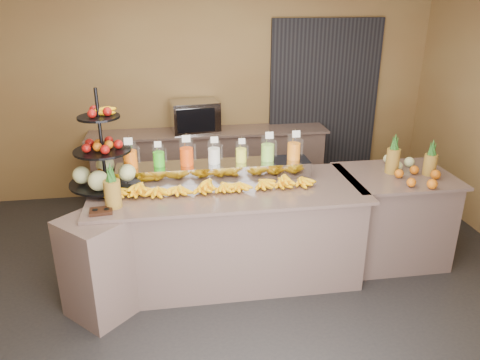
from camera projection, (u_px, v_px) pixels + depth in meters
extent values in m
plane|color=black|center=(233.00, 292.00, 4.36)|extent=(6.00, 6.00, 0.00)
cube|color=brown|center=(206.00, 91.00, 6.14)|extent=(6.00, 0.02, 2.80)
cube|color=black|center=(324.00, 103.00, 6.39)|extent=(1.50, 0.06, 2.20)
cube|color=gray|center=(228.00, 235.00, 4.47)|extent=(2.40, 0.90, 0.90)
cube|color=gray|center=(228.00, 190.00, 4.29)|extent=(2.50, 1.00, 0.03)
cube|color=gray|center=(99.00, 267.00, 3.94)|extent=(0.71, 0.71, 0.90)
cube|color=gray|center=(391.00, 218.00, 4.80)|extent=(1.00, 0.80, 0.90)
cube|color=gray|center=(397.00, 176.00, 4.62)|extent=(1.08, 0.88, 0.03)
cube|color=gray|center=(210.00, 165.00, 6.26)|extent=(3.00, 0.50, 0.90)
cube|color=gray|center=(209.00, 132.00, 6.08)|extent=(3.10, 0.55, 0.03)
cube|color=gray|center=(214.00, 171.00, 4.50)|extent=(1.85, 0.30, 0.15)
cylinder|color=silver|center=(130.00, 155.00, 4.32)|extent=(0.13, 0.13, 0.24)
cylinder|color=#F06305|center=(130.00, 159.00, 4.34)|extent=(0.12, 0.12, 0.17)
cylinder|color=gray|center=(128.00, 149.00, 4.31)|extent=(0.01, 0.01, 0.29)
cube|color=white|center=(128.00, 141.00, 4.21)|extent=(0.08, 0.02, 0.07)
cylinder|color=silver|center=(159.00, 156.00, 4.37)|extent=(0.11, 0.11, 0.20)
cylinder|color=green|center=(159.00, 159.00, 4.38)|extent=(0.10, 0.10, 0.14)
cylinder|color=gray|center=(157.00, 151.00, 4.36)|extent=(0.01, 0.01, 0.24)
cube|color=white|center=(158.00, 144.00, 4.27)|extent=(0.06, 0.02, 0.06)
cylinder|color=silver|center=(187.00, 153.00, 4.39)|extent=(0.13, 0.13, 0.24)
cylinder|color=#F74200|center=(187.00, 156.00, 4.41)|extent=(0.12, 0.12, 0.17)
cylinder|color=gray|center=(184.00, 147.00, 4.38)|extent=(0.01, 0.01, 0.29)
cube|color=white|center=(186.00, 139.00, 4.28)|extent=(0.08, 0.02, 0.07)
cylinder|color=silver|center=(214.00, 152.00, 4.44)|extent=(0.12, 0.12, 0.22)
cylinder|color=silver|center=(214.00, 156.00, 4.45)|extent=(0.11, 0.11, 0.15)
cylinder|color=gray|center=(212.00, 147.00, 4.42)|extent=(0.01, 0.01, 0.26)
cube|color=white|center=(214.00, 140.00, 4.33)|extent=(0.07, 0.02, 0.06)
cylinder|color=silver|center=(241.00, 152.00, 4.48)|extent=(0.11, 0.11, 0.20)
cylinder|color=yellow|center=(241.00, 155.00, 4.49)|extent=(0.10, 0.10, 0.13)
cylinder|color=gray|center=(240.00, 147.00, 4.47)|extent=(0.01, 0.01, 0.23)
cube|color=white|center=(242.00, 141.00, 4.38)|extent=(0.06, 0.02, 0.05)
cylinder|color=silver|center=(268.00, 149.00, 4.50)|extent=(0.13, 0.13, 0.24)
cylinder|color=#8CD448|center=(268.00, 153.00, 4.52)|extent=(0.12, 0.12, 0.16)
cylinder|color=gray|center=(266.00, 143.00, 4.49)|extent=(0.01, 0.01, 0.28)
cube|color=white|center=(269.00, 135.00, 4.39)|extent=(0.08, 0.02, 0.07)
cylinder|color=silver|center=(294.00, 147.00, 4.54)|extent=(0.13, 0.13, 0.24)
cylinder|color=orange|center=(294.00, 151.00, 4.56)|extent=(0.12, 0.12, 0.16)
cylinder|color=gray|center=(292.00, 142.00, 4.53)|extent=(0.01, 0.01, 0.29)
cube|color=white|center=(296.00, 134.00, 4.43)|extent=(0.08, 0.02, 0.07)
ellipsoid|color=yellow|center=(118.00, 191.00, 4.11)|extent=(0.23, 0.17, 0.09)
ellipsoid|color=yellow|center=(139.00, 190.00, 4.14)|extent=(0.23, 0.17, 0.09)
ellipsoid|color=yellow|center=(160.00, 188.00, 4.17)|extent=(0.23, 0.17, 0.09)
ellipsoid|color=yellow|center=(181.00, 187.00, 4.19)|extent=(0.23, 0.17, 0.09)
ellipsoid|color=yellow|center=(201.00, 186.00, 4.22)|extent=(0.23, 0.17, 0.09)
ellipsoid|color=yellow|center=(222.00, 185.00, 4.24)|extent=(0.23, 0.17, 0.09)
ellipsoid|color=yellow|center=(242.00, 184.00, 4.27)|extent=(0.23, 0.17, 0.09)
ellipsoid|color=yellow|center=(261.00, 183.00, 4.29)|extent=(0.23, 0.17, 0.09)
ellipsoid|color=yellow|center=(281.00, 181.00, 4.32)|extent=(0.23, 0.17, 0.09)
ellipsoid|color=yellow|center=(300.00, 180.00, 4.35)|extent=(0.23, 0.17, 0.09)
ellipsoid|color=yellow|center=(136.00, 183.00, 4.11)|extent=(0.19, 0.15, 0.09)
ellipsoid|color=yellow|center=(211.00, 179.00, 4.21)|extent=(0.19, 0.15, 0.09)
ellipsoid|color=yellow|center=(283.00, 175.00, 4.30)|extent=(0.19, 0.15, 0.09)
cylinder|color=black|center=(101.00, 140.00, 4.14)|extent=(0.03, 0.03, 0.92)
cylinder|color=black|center=(106.00, 182.00, 4.29)|extent=(0.67, 0.67, 0.02)
cylinder|color=black|center=(102.00, 151.00, 4.18)|extent=(0.52, 0.52, 0.02)
cylinder|color=black|center=(99.00, 117.00, 4.06)|extent=(0.37, 0.37, 0.02)
sphere|color=beige|center=(128.00, 171.00, 4.29)|extent=(0.17, 0.17, 0.17)
sphere|color=maroon|center=(118.00, 144.00, 4.18)|extent=(0.08, 0.08, 0.08)
sphere|color=#CF5E12|center=(94.00, 177.00, 4.26)|extent=(0.09, 0.09, 0.09)
cube|color=black|center=(101.00, 211.00, 3.81)|extent=(0.19, 0.15, 0.03)
cylinder|color=brown|center=(113.00, 194.00, 3.88)|extent=(0.14, 0.14, 0.24)
cone|color=#194A18|center=(110.00, 172.00, 3.80)|extent=(0.07, 0.07, 0.16)
cylinder|color=brown|center=(130.00, 165.00, 4.53)|extent=(0.13, 0.13, 0.24)
cone|color=#194A18|center=(129.00, 145.00, 4.46)|extent=(0.06, 0.06, 0.16)
cylinder|color=brown|center=(393.00, 161.00, 4.62)|extent=(0.13, 0.13, 0.25)
cylinder|color=brown|center=(430.00, 165.00, 4.58)|extent=(0.12, 0.12, 0.21)
ellipsoid|color=#CF5E12|center=(419.00, 177.00, 4.43)|extent=(0.37, 0.25, 0.09)
cube|color=gray|center=(195.00, 116.00, 5.98)|extent=(0.64, 0.48, 0.40)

